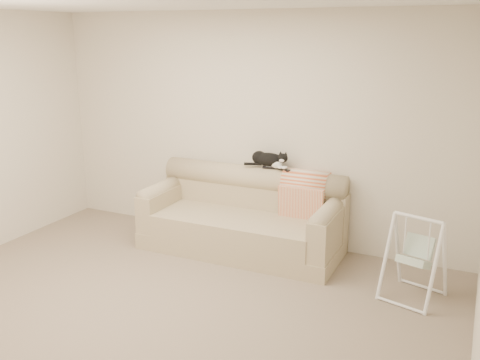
# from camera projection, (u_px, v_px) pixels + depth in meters

# --- Properties ---
(ground_plane) EXTENTS (5.00, 5.00, 0.00)m
(ground_plane) POSITION_uv_depth(u_px,v_px,m) (160.00, 311.00, 4.67)
(ground_plane) COLOR #726153
(ground_plane) RESTS_ON ground
(room_shell) EXTENTS (5.04, 4.04, 2.60)m
(room_shell) POSITION_uv_depth(u_px,v_px,m) (152.00, 140.00, 4.26)
(room_shell) COLOR beige
(room_shell) RESTS_ON ground
(sofa) EXTENTS (2.20, 0.93, 0.90)m
(sofa) POSITION_uv_depth(u_px,v_px,m) (244.00, 219.00, 5.96)
(sofa) COLOR tan
(sofa) RESTS_ON ground
(remote_a) EXTENTS (0.19, 0.07, 0.03)m
(remote_a) POSITION_uv_depth(u_px,v_px,m) (271.00, 167.00, 5.93)
(remote_a) COLOR black
(remote_a) RESTS_ON sofa
(remote_b) EXTENTS (0.17, 0.12, 0.02)m
(remote_b) POSITION_uv_depth(u_px,v_px,m) (284.00, 169.00, 5.85)
(remote_b) COLOR black
(remote_b) RESTS_ON sofa
(tuxedo_cat) EXTENTS (0.51, 0.19, 0.20)m
(tuxedo_cat) POSITION_uv_depth(u_px,v_px,m) (269.00, 159.00, 5.93)
(tuxedo_cat) COLOR black
(tuxedo_cat) RESTS_ON sofa
(throw_blanket) EXTENTS (0.50, 0.38, 0.58)m
(throw_blanket) POSITION_uv_depth(u_px,v_px,m) (306.00, 188.00, 5.80)
(throw_blanket) COLOR #D95C2E
(throw_blanket) RESTS_ON sofa
(baby_swing) EXTENTS (0.60, 0.63, 0.80)m
(baby_swing) POSITION_uv_depth(u_px,v_px,m) (415.00, 257.00, 4.82)
(baby_swing) COLOR white
(baby_swing) RESTS_ON ground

